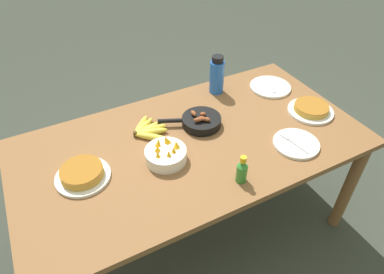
% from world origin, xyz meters
% --- Properties ---
extents(ground_plane, '(14.00, 14.00, 0.00)m').
position_xyz_m(ground_plane, '(0.00, 0.00, 0.00)').
color(ground_plane, '#383D33').
extents(dining_table, '(1.83, 0.96, 0.74)m').
position_xyz_m(dining_table, '(0.00, 0.00, 0.66)').
color(dining_table, brown).
rests_on(dining_table, ground_plane).
extents(banana_bunch, '(0.20, 0.27, 0.04)m').
position_xyz_m(banana_bunch, '(-0.18, 0.17, 0.76)').
color(banana_bunch, gold).
rests_on(banana_bunch, dining_table).
extents(skillet, '(0.33, 0.22, 0.08)m').
position_xyz_m(skillet, '(0.11, 0.10, 0.77)').
color(skillet, black).
rests_on(skillet, dining_table).
extents(frittata_plate_center, '(0.26, 0.26, 0.05)m').
position_xyz_m(frittata_plate_center, '(0.73, -0.09, 0.77)').
color(frittata_plate_center, silver).
rests_on(frittata_plate_center, dining_table).
extents(frittata_plate_side, '(0.26, 0.26, 0.06)m').
position_xyz_m(frittata_plate_side, '(-0.57, 0.01, 0.77)').
color(frittata_plate_side, silver).
rests_on(frittata_plate_side, dining_table).
extents(empty_plate_near_front, '(0.26, 0.26, 0.02)m').
position_xyz_m(empty_plate_near_front, '(0.69, 0.23, 0.75)').
color(empty_plate_near_front, silver).
rests_on(empty_plate_near_front, dining_table).
extents(empty_plate_far_left, '(0.24, 0.24, 0.02)m').
position_xyz_m(empty_plate_far_left, '(0.47, -0.28, 0.75)').
color(empty_plate_far_left, silver).
rests_on(empty_plate_far_left, dining_table).
extents(fruit_bowl_mango, '(0.21, 0.21, 0.11)m').
position_xyz_m(fruit_bowl_mango, '(-0.18, -0.06, 0.78)').
color(fruit_bowl_mango, silver).
rests_on(fruit_bowl_mango, dining_table).
extents(water_bottle, '(0.09, 0.09, 0.24)m').
position_xyz_m(water_bottle, '(0.36, 0.36, 0.86)').
color(water_bottle, blue).
rests_on(water_bottle, dining_table).
extents(hot_sauce_bottle, '(0.05, 0.05, 0.15)m').
position_xyz_m(hot_sauce_bottle, '(0.07, -0.35, 0.81)').
color(hot_sauce_bottle, '#337F2D').
rests_on(hot_sauce_bottle, dining_table).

